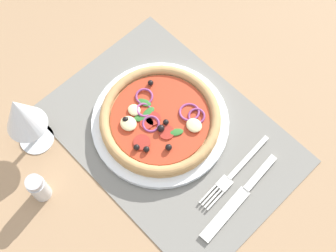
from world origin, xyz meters
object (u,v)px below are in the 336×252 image
object	(u,v)px
knife	(239,197)
wine_glass	(21,115)
pizza	(159,120)
pepper_shaker	(39,188)
plate	(159,124)
fork	(232,175)

from	to	relation	value
knife	wine_glass	xyz separation A→B (cm)	(33.99, 18.65, 9.39)
wine_glass	pizza	bearing A→B (deg)	-127.47
wine_glass	pepper_shaker	bearing A→B (deg)	148.64
pepper_shaker	pizza	bearing A→B (deg)	-101.25
plate	pizza	bearing A→B (deg)	113.66
plate	pizza	xyz separation A→B (cm)	(-0.01, 0.01, 1.71)
knife	pepper_shaker	distance (cm)	34.78
plate	wine_glass	distance (cm)	24.65
wine_glass	pepper_shaker	distance (cm)	12.75
fork	knife	size ratio (longest dim) A/B	0.90
plate	wine_glass	world-z (taller)	wine_glass
pizza	fork	size ratio (longest dim) A/B	1.24
plate	fork	size ratio (longest dim) A/B	1.43
pepper_shaker	wine_glass	bearing A→B (deg)	-31.36
knife	pepper_shaker	bearing A→B (deg)	-49.61
pizza	knife	size ratio (longest dim) A/B	1.12
pepper_shaker	knife	bearing A→B (deg)	-135.60
fork	knife	world-z (taller)	knife
knife	pepper_shaker	world-z (taller)	pepper_shaker
fork	plate	bearing A→B (deg)	-83.57
plate	pepper_shaker	distance (cm)	24.39
plate	knife	size ratio (longest dim) A/B	1.29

